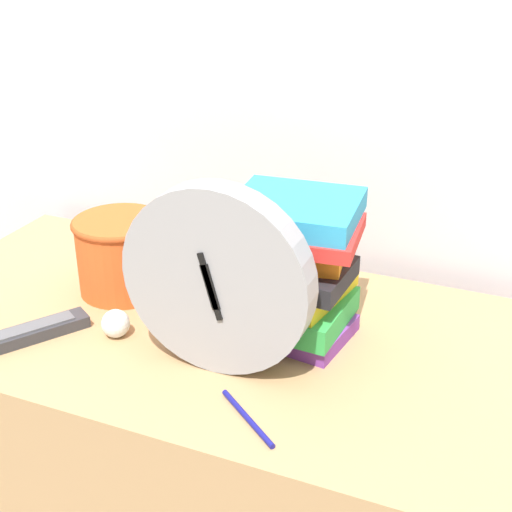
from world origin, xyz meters
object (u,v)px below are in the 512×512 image
desk_clock (217,280)px  book_stack (287,268)px  tv_remote (32,332)px  pen (247,418)px  basket (121,252)px  crumpled_paper_ball (116,323)px

desk_clock → book_stack: 0.15m
book_stack → tv_remote: book_stack is taller
tv_remote → book_stack: bearing=26.6°
desk_clock → pen: 0.20m
basket → crumpled_paper_ball: 0.17m
desk_clock → tv_remote: 0.35m
tv_remote → pen: 0.41m
crumpled_paper_ball → book_stack: bearing=27.0°
book_stack → basket: bearing=177.2°
desk_clock → basket: size_ratio=1.76×
desk_clock → crumpled_paper_ball: desk_clock is taller
basket → pen: size_ratio=1.49×
desk_clock → basket: bearing=149.9°
tv_remote → crumpled_paper_ball: 0.14m
basket → crumpled_paper_ball: basket is taller
crumpled_paper_ball → tv_remote: bearing=-154.0°
book_stack → tv_remote: bearing=-153.4°
crumpled_paper_ball → pen: (0.28, -0.12, -0.02)m
basket → pen: (0.36, -0.26, -0.07)m
book_stack → desk_clock: bearing=-112.7°
book_stack → basket: size_ratio=1.53×
tv_remote → basket: bearing=76.8°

